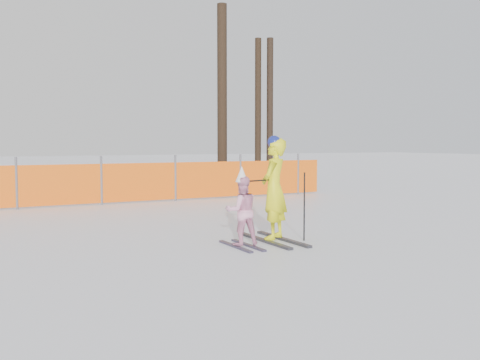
# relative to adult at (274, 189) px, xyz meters

# --- Properties ---
(ground) EXTENTS (120.00, 120.00, 0.00)m
(ground) POSITION_rel_adult_xyz_m (-0.57, -0.41, -0.84)
(ground) COLOR white
(ground) RESTS_ON ground
(adult) EXTENTS (0.70, 1.52, 1.70)m
(adult) POSITION_rel_adult_xyz_m (0.00, 0.00, 0.00)
(adult) COLOR black
(adult) RESTS_ON ground
(child) EXTENTS (0.57, 1.00, 1.23)m
(child) POSITION_rel_adult_xyz_m (-0.68, -0.18, -0.28)
(child) COLOR black
(child) RESTS_ON ground
(ski_poles) EXTENTS (1.02, 0.19, 1.11)m
(ski_poles) POSITION_rel_adult_xyz_m (0.22, -0.17, -0.16)
(ski_poles) COLOR black
(ski_poles) RESTS_ON ground
(safety_fence) EXTENTS (14.74, 0.06, 1.25)m
(safety_fence) POSITION_rel_adult_xyz_m (-1.93, 6.34, -0.29)
(safety_fence) COLOR #595960
(safety_fence) RESTS_ON ground
(tree_trunks) EXTENTS (3.14, 2.04, 6.28)m
(tree_trunks) POSITION_rel_adult_xyz_m (4.96, 10.16, 2.14)
(tree_trunks) COLOR black
(tree_trunks) RESTS_ON ground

